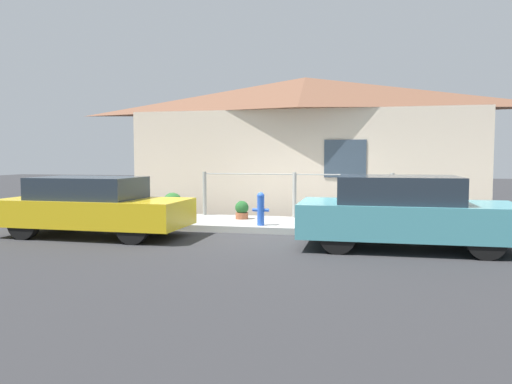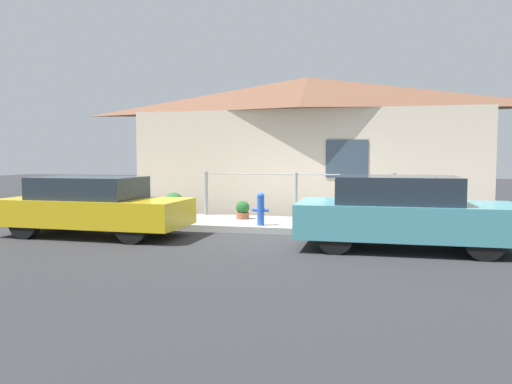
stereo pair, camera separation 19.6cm
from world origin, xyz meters
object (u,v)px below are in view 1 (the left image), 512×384
Objects in this scene: car_right at (404,212)px; fire_hydrant at (261,208)px; car_left at (93,206)px; potted_plant_near_hydrant at (242,210)px; potted_plant_by_fence at (173,203)px.

car_right is 5.24× the size of fire_hydrant.
car_left is at bearing -157.05° from fire_hydrant.
potted_plant_near_hydrant is 0.73× the size of potted_plant_by_fence.
car_left reaches higher than potted_plant_by_fence.
car_right is 3.33m from fire_hydrant.
fire_hydrant is 1.25m from potted_plant_near_hydrant.
car_right is 4.44m from potted_plant_near_hydrant.
fire_hydrant is (-3.01, 1.41, -0.14)m from car_right.
potted_plant_near_hydrant is (2.63, 2.43, -0.28)m from car_left.
potted_plant_near_hydrant is (-3.71, 2.43, -0.31)m from car_right.
fire_hydrant reaches higher than potted_plant_by_fence.
car_left is 6.34m from car_right.
car_left is at bearing -106.96° from potted_plant_by_fence.
potted_plant_by_fence is (0.76, 2.50, -0.15)m from car_left.
fire_hydrant is at bearing -22.99° from potted_plant_by_fence.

